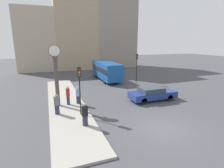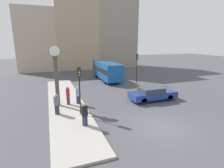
{
  "view_description": "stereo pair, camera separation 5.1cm",
  "coord_description": "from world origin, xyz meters",
  "px_view_note": "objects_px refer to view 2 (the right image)",
  "views": [
    {
      "loc": [
        -6.99,
        -9.06,
        5.74
      ],
      "look_at": [
        -1.39,
        6.09,
        1.81
      ],
      "focal_mm": 28.0,
      "sensor_mm": 36.0,
      "label": 1
    },
    {
      "loc": [
        -6.94,
        -9.08,
        5.74
      ],
      "look_at": [
        -1.39,
        6.09,
        1.81
      ],
      "focal_mm": 28.0,
      "sensor_mm": 36.0,
      "label": 2
    }
  ],
  "objects_px": {
    "traffic_light_far": "(137,63)",
    "street_clock": "(56,77)",
    "sedan_car": "(152,94)",
    "pedestrian_grey_jacket": "(57,104)",
    "traffic_light_near": "(79,81)",
    "pedestrian_blue_stripe": "(78,95)",
    "bus_distant": "(107,70)",
    "pedestrian_red_top": "(68,95)",
    "pedestrian_black_jacket": "(85,115)"
  },
  "relations": [
    {
      "from": "bus_distant",
      "to": "pedestrian_blue_stripe",
      "type": "relative_size",
      "value": 4.77
    },
    {
      "from": "street_clock",
      "to": "pedestrian_black_jacket",
      "type": "xyz_separation_m",
      "value": [
        1.48,
        -4.7,
        -1.84
      ]
    },
    {
      "from": "traffic_light_far",
      "to": "street_clock",
      "type": "height_order",
      "value": "street_clock"
    },
    {
      "from": "pedestrian_blue_stripe",
      "to": "pedestrian_black_jacket",
      "type": "relative_size",
      "value": 1.03
    },
    {
      "from": "bus_distant",
      "to": "street_clock",
      "type": "height_order",
      "value": "street_clock"
    },
    {
      "from": "sedan_car",
      "to": "pedestrian_grey_jacket",
      "type": "xyz_separation_m",
      "value": [
        -9.18,
        -0.66,
        0.28
      ]
    },
    {
      "from": "pedestrian_red_top",
      "to": "pedestrian_black_jacket",
      "type": "bearing_deg",
      "value": -82.52
    },
    {
      "from": "pedestrian_grey_jacket",
      "to": "pedestrian_blue_stripe",
      "type": "relative_size",
      "value": 1.02
    },
    {
      "from": "traffic_light_near",
      "to": "pedestrian_black_jacket",
      "type": "xyz_separation_m",
      "value": [
        -0.06,
        -1.97,
        -1.91
      ]
    },
    {
      "from": "bus_distant",
      "to": "traffic_light_near",
      "type": "xyz_separation_m",
      "value": [
        -6.21,
        -12.17,
        1.29
      ]
    },
    {
      "from": "traffic_light_far",
      "to": "street_clock",
      "type": "bearing_deg",
      "value": -152.02
    },
    {
      "from": "traffic_light_near",
      "to": "pedestrian_red_top",
      "type": "bearing_deg",
      "value": 104.12
    },
    {
      "from": "sedan_car",
      "to": "pedestrian_black_jacket",
      "type": "height_order",
      "value": "pedestrian_black_jacket"
    },
    {
      "from": "pedestrian_red_top",
      "to": "traffic_light_near",
      "type": "bearing_deg",
      "value": -75.88
    },
    {
      "from": "sedan_car",
      "to": "traffic_light_near",
      "type": "relative_size",
      "value": 1.26
    },
    {
      "from": "pedestrian_black_jacket",
      "to": "pedestrian_grey_jacket",
      "type": "bearing_deg",
      "value": 122.22
    },
    {
      "from": "traffic_light_near",
      "to": "pedestrian_grey_jacket",
      "type": "bearing_deg",
      "value": 158.0
    },
    {
      "from": "traffic_light_far",
      "to": "sedan_car",
      "type": "bearing_deg",
      "value": -105.7
    },
    {
      "from": "sedan_car",
      "to": "traffic_light_far",
      "type": "relative_size",
      "value": 1.15
    },
    {
      "from": "sedan_car",
      "to": "traffic_light_far",
      "type": "bearing_deg",
      "value": 74.3
    },
    {
      "from": "traffic_light_far",
      "to": "pedestrian_red_top",
      "type": "bearing_deg",
      "value": -149.51
    },
    {
      "from": "traffic_light_near",
      "to": "street_clock",
      "type": "distance_m",
      "value": 3.13
    },
    {
      "from": "bus_distant",
      "to": "street_clock",
      "type": "relative_size",
      "value": 1.47
    },
    {
      "from": "pedestrian_blue_stripe",
      "to": "pedestrian_black_jacket",
      "type": "bearing_deg",
      "value": -93.67
    },
    {
      "from": "bus_distant",
      "to": "pedestrian_grey_jacket",
      "type": "xyz_separation_m",
      "value": [
        -7.95,
        -11.47,
        -0.58
      ]
    },
    {
      "from": "traffic_light_near",
      "to": "traffic_light_far",
      "type": "distance_m",
      "value": 12.78
    },
    {
      "from": "pedestrian_red_top",
      "to": "pedestrian_blue_stripe",
      "type": "relative_size",
      "value": 1.05
    },
    {
      "from": "sedan_car",
      "to": "traffic_light_near",
      "type": "xyz_separation_m",
      "value": [
        -7.44,
        -1.36,
        2.15
      ]
    },
    {
      "from": "traffic_light_far",
      "to": "pedestrian_grey_jacket",
      "type": "distance_m",
      "value": 13.84
    },
    {
      "from": "sedan_car",
      "to": "pedestrian_black_jacket",
      "type": "bearing_deg",
      "value": -156.08
    },
    {
      "from": "sedan_car",
      "to": "pedestrian_red_top",
      "type": "bearing_deg",
      "value": 171.21
    },
    {
      "from": "pedestrian_red_top",
      "to": "pedestrian_blue_stripe",
      "type": "height_order",
      "value": "pedestrian_red_top"
    },
    {
      "from": "pedestrian_blue_stripe",
      "to": "street_clock",
      "type": "bearing_deg",
      "value": 175.45
    },
    {
      "from": "bus_distant",
      "to": "pedestrian_grey_jacket",
      "type": "bearing_deg",
      "value": -124.73
    },
    {
      "from": "traffic_light_far",
      "to": "pedestrian_grey_jacket",
      "type": "height_order",
      "value": "traffic_light_far"
    },
    {
      "from": "bus_distant",
      "to": "sedan_car",
      "type": "bearing_deg",
      "value": -83.48
    },
    {
      "from": "traffic_light_far",
      "to": "traffic_light_near",
      "type": "bearing_deg",
      "value": -137.84
    },
    {
      "from": "traffic_light_far",
      "to": "pedestrian_blue_stripe",
      "type": "relative_size",
      "value": 2.5
    },
    {
      "from": "sedan_car",
      "to": "street_clock",
      "type": "distance_m",
      "value": 9.31
    },
    {
      "from": "bus_distant",
      "to": "pedestrian_black_jacket",
      "type": "bearing_deg",
      "value": -113.91
    },
    {
      "from": "pedestrian_grey_jacket",
      "to": "street_clock",
      "type": "bearing_deg",
      "value": 84.22
    },
    {
      "from": "traffic_light_near",
      "to": "pedestrian_blue_stripe",
      "type": "height_order",
      "value": "traffic_light_near"
    },
    {
      "from": "traffic_light_near",
      "to": "pedestrian_red_top",
      "type": "distance_m",
      "value": 3.25
    },
    {
      "from": "street_clock",
      "to": "pedestrian_red_top",
      "type": "height_order",
      "value": "street_clock"
    },
    {
      "from": "traffic_light_far",
      "to": "street_clock",
      "type": "xyz_separation_m",
      "value": [
        -11.01,
        -5.85,
        -0.16
      ]
    },
    {
      "from": "pedestrian_red_top",
      "to": "pedestrian_grey_jacket",
      "type": "height_order",
      "value": "pedestrian_red_top"
    },
    {
      "from": "sedan_car",
      "to": "traffic_light_near",
      "type": "height_order",
      "value": "traffic_light_near"
    },
    {
      "from": "pedestrian_red_top",
      "to": "sedan_car",
      "type": "bearing_deg",
      "value": -8.79
    },
    {
      "from": "pedestrian_grey_jacket",
      "to": "sedan_car",
      "type": "bearing_deg",
      "value": 4.1
    },
    {
      "from": "pedestrian_red_top",
      "to": "traffic_light_far",
      "type": "bearing_deg",
      "value": 30.49
    }
  ]
}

